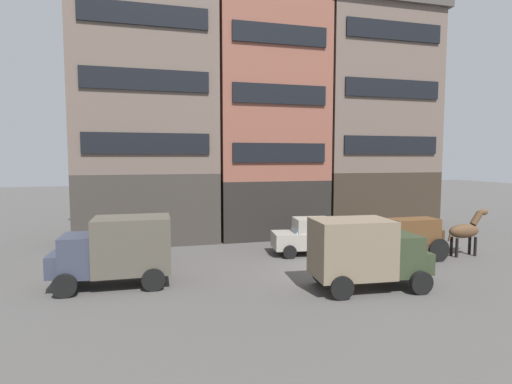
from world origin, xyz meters
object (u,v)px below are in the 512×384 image
(cargo_wagon, at_px, (414,236))
(delivery_truck_near, at_px, (366,251))
(draft_horse, at_px, (466,230))
(delivery_truck_far, at_px, (117,249))
(sedan_dark, at_px, (310,236))
(pedestrian_officer, at_px, (161,241))

(cargo_wagon, bearing_deg, delivery_truck_near, -143.78)
(draft_horse, bearing_deg, cargo_wagon, -179.99)
(cargo_wagon, height_order, delivery_truck_near, delivery_truck_near)
(delivery_truck_far, bearing_deg, delivery_truck_near, -17.00)
(sedan_dark, height_order, pedestrian_officer, sedan_dark)
(draft_horse, relative_size, delivery_truck_near, 0.52)
(draft_horse, bearing_deg, pedestrian_officer, 169.80)
(delivery_truck_near, xyz_separation_m, pedestrian_officer, (-7.25, 5.92, -0.44))
(delivery_truck_near, bearing_deg, pedestrian_officer, 140.76)
(draft_horse, relative_size, delivery_truck_far, 0.54)
(sedan_dark, bearing_deg, cargo_wagon, -28.26)
(delivery_truck_near, bearing_deg, sedan_dark, 88.84)
(cargo_wagon, xyz_separation_m, delivery_truck_far, (-13.42, -0.54, 0.28))
(delivery_truck_far, height_order, sedan_dark, delivery_truck_far)
(delivery_truck_near, bearing_deg, draft_horse, 23.82)
(delivery_truck_near, distance_m, pedestrian_officer, 9.36)
(sedan_dark, bearing_deg, draft_horse, -17.77)
(delivery_truck_near, xyz_separation_m, sedan_dark, (0.11, 5.62, -0.51))
(delivery_truck_near, distance_m, sedan_dark, 5.64)
(delivery_truck_near, height_order, sedan_dark, delivery_truck_near)
(delivery_truck_far, bearing_deg, draft_horse, 1.89)
(cargo_wagon, bearing_deg, pedestrian_officer, 167.30)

